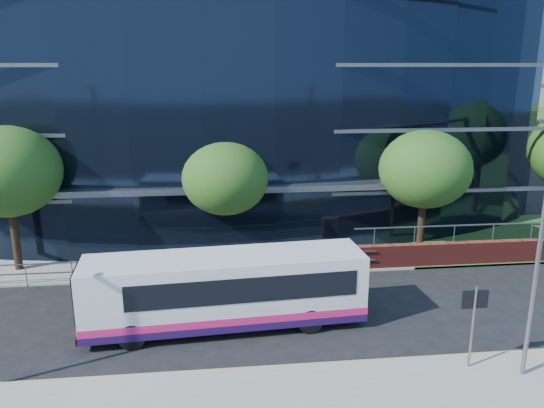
{
  "coord_description": "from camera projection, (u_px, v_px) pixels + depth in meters",
  "views": [
    {
      "loc": [
        -3.55,
        -16.08,
        9.67
      ],
      "look_at": [
        -0.85,
        8.0,
        3.23
      ],
      "focal_mm": 35.0,
      "sensor_mm": 36.0,
      "label": 1
    }
  ],
  "objects": [
    {
      "name": "ground",
      "position": [
        322.0,
        353.0,
        18.31
      ],
      "size": [
        200.0,
        200.0,
        0.0
      ],
      "primitive_type": "plane",
      "color": "black",
      "rests_on": "ground"
    },
    {
      "name": "kerb",
      "position": [
        328.0,
        366.0,
        17.33
      ],
      "size": [
        80.0,
        0.25,
        0.16
      ],
      "primitive_type": "cube",
      "color": "gray",
      "rests_on": "ground"
    },
    {
      "name": "yellow_line_outer",
      "position": [
        327.0,
        365.0,
        17.54
      ],
      "size": [
        80.0,
        0.08,
        0.01
      ],
      "primitive_type": "cube",
      "color": "gold",
      "rests_on": "ground"
    },
    {
      "name": "yellow_line_inner",
      "position": [
        326.0,
        363.0,
        17.68
      ],
      "size": [
        80.0,
        0.08,
        0.01
      ],
      "primitive_type": "cube",
      "color": "gold",
      "rests_on": "ground"
    },
    {
      "name": "far_forecourt",
      "position": [
        170.0,
        250.0,
        28.21
      ],
      "size": [
        50.0,
        8.0,
        0.1
      ],
      "primitive_type": "cube",
      "color": "gray",
      "rests_on": "ground"
    },
    {
      "name": "glass_office",
      "position": [
        205.0,
        89.0,
        35.85
      ],
      "size": [
        44.0,
        23.1,
        16.0
      ],
      "color": "black",
      "rests_on": "ground"
    },
    {
      "name": "guard_railings",
      "position": [
        118.0,
        266.0,
        23.96
      ],
      "size": [
        24.0,
        0.05,
        1.1
      ],
      "color": "slate",
      "rests_on": "ground"
    },
    {
      "name": "apartment_block",
      "position": [
        466.0,
        53.0,
        73.86
      ],
      "size": [
        60.0,
        42.0,
        30.0
      ],
      "color": "#2D511E",
      "rests_on": "ground"
    },
    {
      "name": "street_sign",
      "position": [
        474.0,
        310.0,
        16.72
      ],
      "size": [
        0.85,
        0.09,
        2.8
      ],
      "color": "slate",
      "rests_on": "pavement_near"
    },
    {
      "name": "tree_far_a",
      "position": [
        7.0,
        172.0,
        24.3
      ],
      "size": [
        4.95,
        4.95,
        6.98
      ],
      "color": "black",
      "rests_on": "ground"
    },
    {
      "name": "tree_far_b",
      "position": [
        225.0,
        178.0,
        26.03
      ],
      "size": [
        4.29,
        4.29,
        6.05
      ],
      "color": "black",
      "rests_on": "ground"
    },
    {
      "name": "tree_far_c",
      "position": [
        425.0,
        169.0,
        26.54
      ],
      "size": [
        4.62,
        4.62,
        6.51
      ],
      "color": "black",
      "rests_on": "ground"
    },
    {
      "name": "tree_dist_e",
      "position": [
        464.0,
        112.0,
        58.15
      ],
      "size": [
        4.62,
        4.62,
        6.51
      ],
      "color": "black",
      "rests_on": "ground"
    },
    {
      "name": "streetlight_east",
      "position": [
        539.0,
        245.0,
        15.73
      ],
      "size": [
        0.15,
        0.77,
        8.0
      ],
      "color": "slate",
      "rests_on": "pavement_near"
    },
    {
      "name": "city_bus",
      "position": [
        228.0,
        290.0,
        19.78
      ],
      "size": [
        10.58,
        3.12,
        2.82
      ],
      "rotation": [
        0.0,
        0.0,
        0.07
      ],
      "color": "silver",
      "rests_on": "ground"
    }
  ]
}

